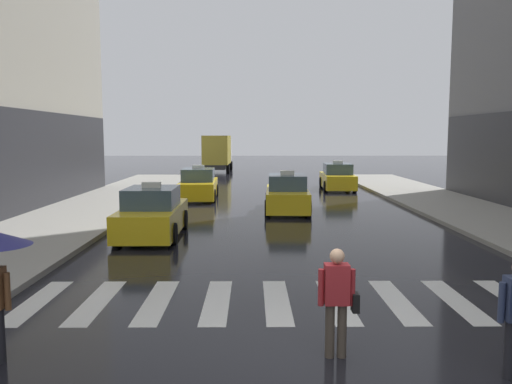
# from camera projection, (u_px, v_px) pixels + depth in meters

# --- Properties ---
(ground_plane) EXTENTS (160.00, 160.00, 0.00)m
(ground_plane) POSITION_uv_depth(u_px,v_px,m) (330.00, 369.00, 7.21)
(ground_plane) COLOR black
(crosswalk_markings) EXTENTS (11.30, 2.80, 0.01)m
(crosswalk_markings) POSITION_uv_depth(u_px,v_px,m) (307.00, 301.00, 10.20)
(crosswalk_markings) COLOR silver
(crosswalk_markings) RESTS_ON ground
(taxi_lead) EXTENTS (1.96, 4.55, 1.80)m
(taxi_lead) POSITION_uv_depth(u_px,v_px,m) (153.00, 214.00, 16.79)
(taxi_lead) COLOR yellow
(taxi_lead) RESTS_ON ground
(taxi_second) EXTENTS (2.07, 4.61, 1.80)m
(taxi_second) POSITION_uv_depth(u_px,v_px,m) (287.00, 195.00, 22.34)
(taxi_second) COLOR yellow
(taxi_second) RESTS_ON ground
(taxi_third) EXTENTS (2.01, 4.58, 1.80)m
(taxi_third) POSITION_uv_depth(u_px,v_px,m) (199.00, 186.00, 26.61)
(taxi_third) COLOR yellow
(taxi_third) RESTS_ON ground
(taxi_fourth) EXTENTS (2.06, 4.60, 1.80)m
(taxi_fourth) POSITION_uv_depth(u_px,v_px,m) (337.00, 178.00, 31.43)
(taxi_fourth) COLOR yellow
(taxi_fourth) RESTS_ON ground
(box_truck) EXTENTS (2.39, 7.58, 3.35)m
(box_truck) POSITION_uv_depth(u_px,v_px,m) (218.00, 152.00, 46.32)
(box_truck) COLOR #2D2D2D
(box_truck) RESTS_ON ground
(pedestrian_with_handbag) EXTENTS (0.60, 0.24, 1.65)m
(pedestrian_with_handbag) POSITION_uv_depth(u_px,v_px,m) (337.00, 296.00, 7.51)
(pedestrian_with_handbag) COLOR #473D33
(pedestrian_with_handbag) RESTS_ON ground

